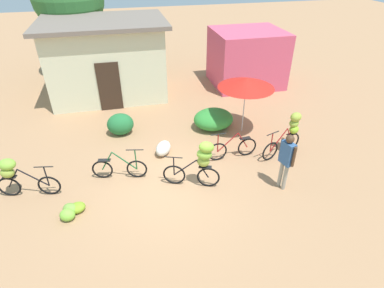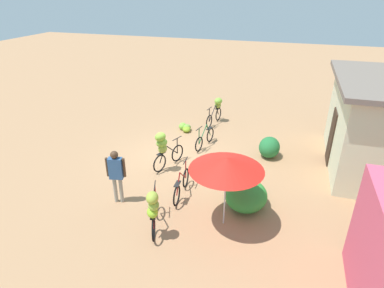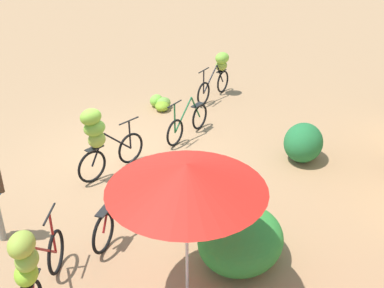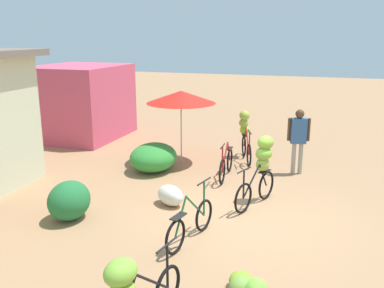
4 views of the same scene
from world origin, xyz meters
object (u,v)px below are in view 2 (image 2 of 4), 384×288
Objects in this scene: bicycle_center_loaded at (164,147)px; banana_pile_on_ground at (185,128)px; produce_sack at (219,161)px; bicycle_leftmost at (217,108)px; person_vendor at (116,171)px; market_umbrella at (227,164)px; bicycle_near_pile at (205,139)px; bicycle_rightmost at (153,208)px; bicycle_by_shop at (181,185)px.

bicycle_center_loaded is 3.59m from banana_pile_on_ground.
bicycle_leftmost is at bearing -165.15° from produce_sack.
market_umbrella is at bearing 89.16° from person_vendor.
market_umbrella is 3.65m from bicycle_center_loaded.
bicycle_near_pile is at bearing -158.52° from market_umbrella.
bicycle_center_loaded is at bearing -162.80° from bicycle_rightmost.
bicycle_by_shop is 1.94m from bicycle_rightmost.
market_umbrella reaches higher than produce_sack.
bicycle_center_loaded is at bearing 6.07° from banana_pile_on_ground.
person_vendor is (3.02, -2.42, 0.84)m from produce_sack.
banana_pile_on_ground is (-4.84, -1.48, -0.21)m from bicycle_by_shop.
market_umbrella is 7.53m from bicycle_leftmost.
bicycle_leftmost is 4.29m from produce_sack.
bicycle_leftmost reaches higher than bicycle_near_pile.
market_umbrella is at bearing 27.67° from banana_pile_on_ground.
market_umbrella is at bearing 15.21° from produce_sack.
market_umbrella is at bearing 119.80° from bicycle_rightmost.
bicycle_leftmost is at bearing -178.12° from bicycle_rightmost.
produce_sack is at bearing 141.25° from person_vendor.
bicycle_near_pile is at bearing 44.49° from banana_pile_on_ground.
bicycle_center_loaded is at bearing -8.51° from bicycle_leftmost.
bicycle_by_shop is 2.38× the size of produce_sack.
produce_sack is 3.96m from person_vendor.
bicycle_leftmost is 1.88m from banana_pile_on_ground.
bicycle_rightmost is 2.27× the size of banana_pile_on_ground.
bicycle_by_shop is 0.96× the size of person_vendor.
market_umbrella is 3.36m from person_vendor.
produce_sack is at bearing -164.79° from market_umbrella.
produce_sack is at bearing 38.99° from banana_pile_on_ground.
person_vendor reaches higher than bicycle_near_pile.
bicycle_by_shop is at bearing -121.09° from market_umbrella.
bicycle_rightmost is at bearing -11.60° from produce_sack.
produce_sack is at bearing 168.40° from bicycle_rightmost.
bicycle_rightmost is at bearing 1.88° from bicycle_leftmost.
bicycle_center_loaded is (-2.28, -2.66, -1.01)m from market_umbrella.
market_umbrella is 6.76m from banana_pile_on_ground.
bicycle_by_shop is at bearing 16.97° from banana_pile_on_ground.
bicycle_near_pile is 2.30× the size of banana_pile_on_ground.
bicycle_leftmost is 1.08× the size of bicycle_center_loaded.
bicycle_center_loaded is 1.82m from bicycle_by_shop.
bicycle_center_loaded is 2.10m from produce_sack.
market_umbrella reaches higher than banana_pile_on_ground.
bicycle_by_shop is (3.56, 0.22, 0.01)m from bicycle_near_pile.
market_umbrella is 5.08m from bicycle_near_pile.
bicycle_center_loaded is at bearing -130.65° from market_umbrella.
market_umbrella is at bearing 58.91° from bicycle_by_shop.
person_vendor reaches higher than banana_pile_on_ground.
bicycle_center_loaded is at bearing -140.61° from bicycle_by_shop.
banana_pile_on_ground is at bearing -168.47° from bicycle_rightmost.
market_umbrella reaches higher than bicycle_by_shop.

